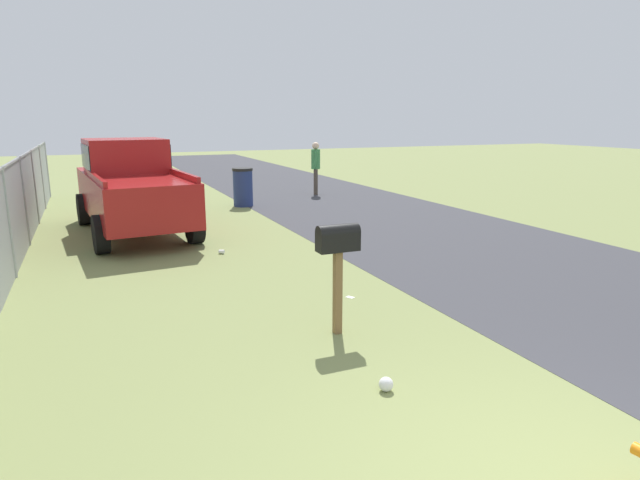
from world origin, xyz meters
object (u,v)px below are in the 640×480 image
Objects in this scene: mailbox at (338,247)px; pickup_truck at (131,184)px; pedestrian at (316,164)px; trash_bin at (243,187)px.

pickup_truck is at bearing 13.94° from mailbox.
pedestrian reaches higher than mailbox.
mailbox reaches higher than trash_bin.
trash_bin is 0.64× the size of pedestrian.
pickup_truck is at bearing 55.39° from pedestrian.
pedestrian is (1.39, -2.92, 0.46)m from trash_bin.
pedestrian reaches higher than trash_bin.
mailbox is 9.93m from trash_bin.
pickup_truck is 2.90× the size of pedestrian.
pedestrian is at bearing -21.49° from mailbox.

